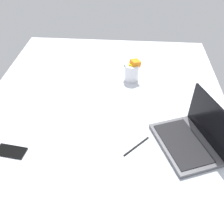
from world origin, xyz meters
The scene contains 5 objects.
bed_mattress centered at (0.00, 0.00, 9.00)cm, with size 180.00×140.00×18.00cm, color #B7BCC6.
laptop centered at (19.71, 43.90, 22.41)cm, with size 39.12×33.47×23.00cm.
snack_cup centered at (-33.69, 14.43, 24.18)cm, with size 9.00×11.06×14.03cm.
cell_phone centered at (31.28, -40.61, 18.40)cm, with size 6.80×14.00×0.80cm, color black.
charger_cable centered at (23.53, 18.01, 18.30)cm, with size 17.00×0.60×0.60cm, color black.
Camera 1 is at (103.85, 12.51, 110.07)cm, focal length 40.46 mm.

